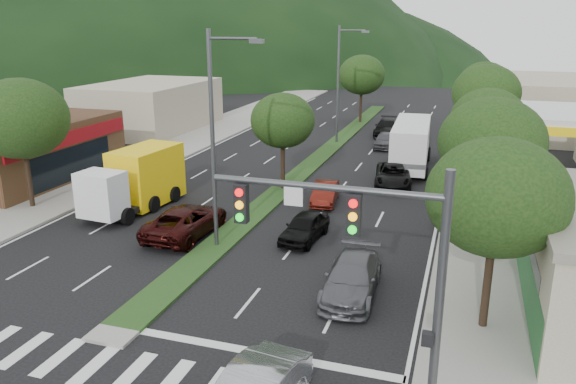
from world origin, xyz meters
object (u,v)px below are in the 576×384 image
(box_truck, at_px, (138,181))
(tree_l_a, at_px, (21,119))
(tree_r_c, at_px, (488,120))
(streetlight_near, at_px, (216,131))
(streetlight_mid, at_px, (340,79))
(car_queue_c, at_px, (325,193))
(motorhome, at_px, (411,144))
(tree_med_far, at_px, (362,75))
(tree_r_b, at_px, (492,142))
(car_queue_f, at_px, (387,127))
(tree_r_a, at_px, (497,197))
(tree_med_near, at_px, (283,121))
(tree_r_d, at_px, (486,93))
(traffic_signal, at_px, (378,256))
(car_queue_a, at_px, (305,227))
(car_queue_d, at_px, (393,175))
(car_queue_b, at_px, (352,278))
(suv_maroon, at_px, (186,221))
(tree_r_e, at_px, (484,84))
(car_queue_e, at_px, (385,140))

(box_truck, bearing_deg, tree_l_a, 23.84)
(box_truck, bearing_deg, tree_r_c, -151.51)
(streetlight_near, distance_m, streetlight_mid, 25.00)
(tree_l_a, bearing_deg, car_queue_c, 21.25)
(motorhome, bearing_deg, tree_med_far, 108.79)
(tree_r_b, bearing_deg, car_queue_f, 107.74)
(tree_r_a, distance_m, tree_med_near, 18.44)
(car_queue_c, bearing_deg, tree_med_near, 143.19)
(tree_r_d, bearing_deg, car_queue_f, 136.38)
(traffic_signal, height_order, box_truck, traffic_signal)
(tree_r_a, relative_size, tree_l_a, 0.92)
(tree_med_far, distance_m, tree_l_a, 36.23)
(car_queue_a, relative_size, car_queue_c, 1.02)
(tree_r_c, height_order, tree_med_near, tree_r_c)
(car_queue_a, bearing_deg, tree_r_d, 72.86)
(car_queue_d, bearing_deg, tree_med_far, 98.81)
(traffic_signal, height_order, tree_r_c, traffic_signal)
(tree_l_a, height_order, streetlight_near, streetlight_near)
(car_queue_b, bearing_deg, car_queue_f, 93.50)
(tree_l_a, distance_m, motorhome, 25.64)
(tree_med_near, xyz_separation_m, car_queue_f, (3.72, 19.89, -3.67))
(suv_maroon, distance_m, car_queue_f, 29.56)
(streetlight_near, relative_size, suv_maroon, 1.83)
(tree_med_near, distance_m, suv_maroon, 10.02)
(tree_r_d, xyz_separation_m, streetlight_mid, (-11.79, 3.00, 0.40))
(tree_r_d, xyz_separation_m, car_queue_d, (-5.44, -8.87, -4.49))
(streetlight_mid, relative_size, suv_maroon, 1.83)
(tree_r_c, bearing_deg, car_queue_d, 168.29)
(streetlight_near, bearing_deg, tree_l_a, 171.05)
(car_queue_a, height_order, car_queue_c, car_queue_a)
(car_queue_b, relative_size, car_queue_d, 0.98)
(tree_med_near, relative_size, car_queue_d, 1.21)
(tree_r_c, distance_m, car_queue_c, 10.41)
(tree_r_c, bearing_deg, tree_r_a, -90.00)
(tree_r_e, bearing_deg, car_queue_f, -165.74)
(car_queue_b, bearing_deg, streetlight_mid, 101.50)
(tree_med_far, bearing_deg, car_queue_e, -69.50)
(tree_r_a, relative_size, car_queue_b, 1.37)
(tree_med_far, height_order, car_queue_b, tree_med_far)
(car_queue_b, distance_m, car_queue_e, 27.45)
(car_queue_f, bearing_deg, car_queue_c, -93.19)
(tree_r_a, height_order, streetlight_mid, streetlight_mid)
(tree_med_near, xyz_separation_m, box_truck, (-6.67, -6.03, -2.83))
(streetlight_mid, height_order, suv_maroon, streetlight_mid)
(tree_l_a, distance_m, car_queue_a, 16.86)
(tree_med_far, relative_size, car_queue_a, 1.79)
(tree_r_b, height_order, tree_r_d, tree_r_d)
(car_queue_b, bearing_deg, streetlight_near, 155.04)
(tree_med_near, distance_m, car_queue_c, 5.35)
(tree_r_a, relative_size, car_queue_f, 1.27)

